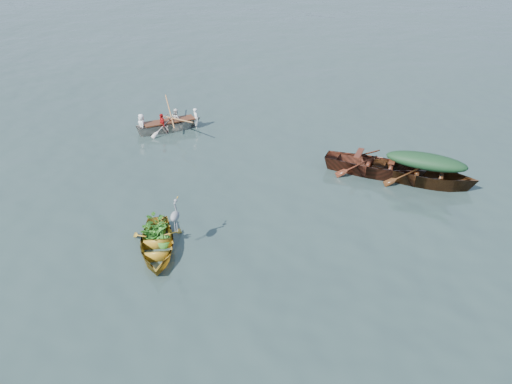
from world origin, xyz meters
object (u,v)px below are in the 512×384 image
yellow_dinghy (157,251)px  open_wooden_boat (374,174)px  rowed_boat (170,131)px  heron (175,221)px  green_tarp_boat (422,183)px

yellow_dinghy → open_wooden_boat: (5.90, 5.47, 0.00)m
rowed_boat → heron: 8.40m
rowed_boat → heron: bearing=164.3°
open_wooden_boat → heron: size_ratio=5.18×
green_tarp_boat → rowed_boat: 10.18m
green_tarp_boat → open_wooden_boat: open_wooden_boat is taller
yellow_dinghy → open_wooden_boat: bearing=24.8°
yellow_dinghy → rowed_boat: 8.41m
heron → open_wooden_boat: bearing=26.2°
green_tarp_boat → rowed_boat: green_tarp_boat is taller
green_tarp_boat → rowed_boat: bearing=86.9°
yellow_dinghy → heron: bearing=5.2°
open_wooden_boat → heron: bearing=147.8°
heron → green_tarp_boat: bearing=16.8°
open_wooden_boat → rowed_boat: (-8.14, 2.64, 0.00)m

